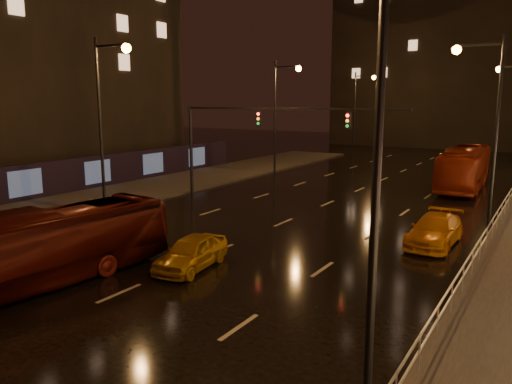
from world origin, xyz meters
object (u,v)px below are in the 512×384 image
taxi_near (191,252)px  taxi_far (435,230)px  bus_curb (464,168)px  bus_red (42,248)px

taxi_near → taxi_far: size_ratio=0.83×
bus_curb → bus_red: bearing=-110.0°
bus_curb → taxi_near: 26.06m
bus_red → bus_curb: size_ratio=0.89×
bus_red → bus_curb: bearing=78.8°
bus_red → taxi_far: (10.92, 12.74, -0.71)m
bus_curb → taxi_far: bearing=-87.2°
taxi_near → bus_curb: bearing=69.2°
bus_curb → taxi_near: bus_curb is taller
bus_red → taxi_near: size_ratio=2.56×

